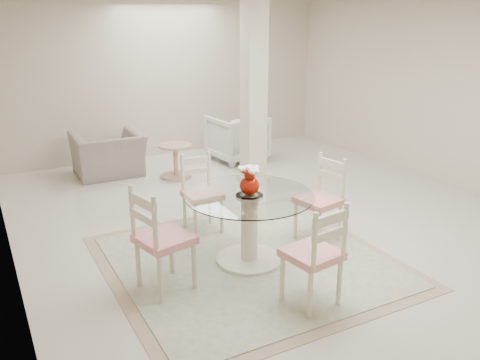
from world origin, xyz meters
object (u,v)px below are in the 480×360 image
side_table (176,162)px  column (254,94)px  dining_chair_west (157,233)px  dining_chair_north (200,187)px  recliner_taupe (108,154)px  armchair_white (237,137)px  red_vase (250,180)px  dining_chair_east (323,193)px  dining_chair_south (318,248)px  dining_table (249,228)px

side_table → column: bearing=-40.0°
dining_chair_west → dining_chair_north: bearing=-52.6°
recliner_taupe → armchair_white: (2.22, -0.17, 0.06)m
armchair_white → recliner_taupe: bearing=-10.1°
dining_chair_north → recliner_taupe: dining_chair_north is taller
red_vase → armchair_white: 3.91m
dining_chair_east → dining_chair_south: size_ratio=0.99×
dining_chair_east → side_table: size_ratio=2.01×
dining_table → red_vase: (0.00, -0.00, 0.52)m
dining_chair_north → dining_chair_west: (-0.92, -1.13, 0.07)m
dining_chair_north → recliner_taupe: 2.69m
dining_table → dining_chair_south: bearing=-83.8°
dining_chair_west → side_table: size_ratio=2.14×
column → armchair_white: size_ratio=3.07×
dining_table → column: bearing=59.6°
dining_chair_east → side_table: (-0.64, 2.93, -0.32)m
column → armchair_white: (0.37, 1.23, -0.95)m
dining_chair_west → dining_chair_south: (1.13, -0.90, -0.03)m
dining_chair_north → recliner_taupe: (-0.42, 2.65, -0.19)m
red_vase → dining_chair_south: dining_chair_south is taller
dining_table → armchair_white: armchair_white is taller
dining_chair_south → dining_chair_west: bearing=-47.2°
dining_chair_north → recliner_taupe: size_ratio=0.97×
red_vase → dining_chair_east: bearing=6.4°
dining_table → side_table: dining_table is taller
side_table → recliner_taupe: bearing=145.7°
side_table → dining_chair_north: bearing=-103.1°
dining_chair_south → recliner_taupe: bearing=-90.9°
dining_chair_east → armchair_white: dining_chair_east is taller
red_vase → dining_chair_east: dining_chair_east is taller
recliner_taupe → dining_chair_north: bearing=99.5°
recliner_taupe → side_table: (0.90, -0.61, -0.10)m
recliner_taupe → side_table: size_ratio=1.98×
dining_chair_east → armchair_white: bearing=156.9°
dining_table → dining_chair_east: size_ratio=1.22×
dining_table → armchair_white: bearing=64.0°
red_vase → dining_chair_west: size_ratio=0.27×
dining_chair_north → dining_chair_west: bearing=-128.6°
dining_table → dining_chair_east: (1.01, 0.11, 0.18)m
dining_chair_south → recliner_taupe: dining_chair_south is taller
armchair_white → side_table: (-1.32, -0.44, -0.15)m
dining_chair_east → side_table: dining_chair_east is taller
dining_chair_north → armchair_white: size_ratio=1.16×
dining_chair_south → armchair_white: dining_chair_south is taller
column → dining_chair_south: size_ratio=2.48×
dining_chair_north → side_table: 2.11m
column → dining_table: bearing=-120.4°
dining_table → red_vase: size_ratio=4.28×
dining_chair_north → side_table: dining_chair_north is taller
dining_chair_north → dining_chair_east: bearing=-38.4°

